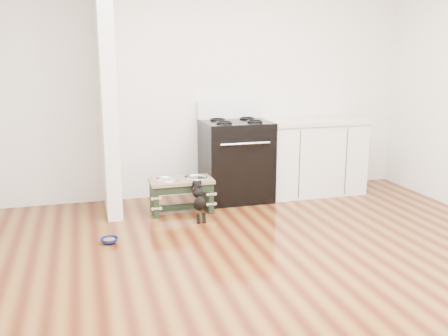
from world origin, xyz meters
TOP-DOWN VIEW (x-y plane):
  - ground at (0.00, 0.00)m, footprint 5.00×5.00m
  - room_shell at (0.00, 0.00)m, footprint 5.00×5.00m
  - partition_wall at (-1.18, 2.10)m, footprint 0.15×0.80m
  - oven_range at (0.25, 2.16)m, footprint 0.76×0.69m
  - cabinet_run at (1.23, 2.18)m, footprint 1.24×0.64m
  - dog_feeder at (-0.46, 1.83)m, footprint 0.67×0.36m
  - puppy at (-0.35, 1.52)m, footprint 0.12×0.34m
  - floor_bowl at (-1.27, 1.11)m, footprint 0.20×0.20m

SIDE VIEW (x-z plane):
  - ground at x=0.00m, z-range 0.00..0.00m
  - floor_bowl at x=-1.27m, z-range 0.00..0.05m
  - puppy at x=-0.35m, z-range 0.02..0.43m
  - dog_feeder at x=-0.46m, z-range 0.07..0.45m
  - cabinet_run at x=1.23m, z-range 0.00..0.91m
  - oven_range at x=0.25m, z-range -0.09..1.05m
  - partition_wall at x=-1.18m, z-range 0.00..2.70m
  - room_shell at x=0.00m, z-range -0.88..4.12m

